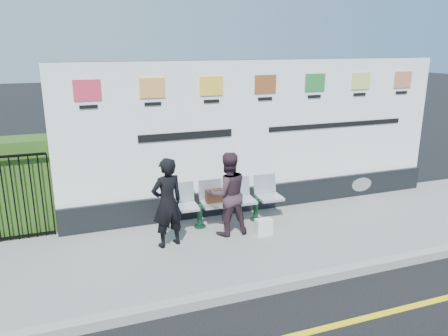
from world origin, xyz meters
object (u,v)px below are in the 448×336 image
(billboard, at_px, (262,146))
(woman_left, at_px, (167,203))
(bench, at_px, (228,212))
(woman_right, at_px, (228,194))

(billboard, relative_size, woman_left, 5.21)
(woman_left, bearing_deg, billboard, -168.90)
(billboard, distance_m, woman_left, 2.56)
(bench, relative_size, woman_left, 1.39)
(bench, relative_size, woman_right, 1.41)
(billboard, distance_m, bench, 1.55)
(bench, bearing_deg, woman_left, -155.35)
(billboard, bearing_deg, woman_left, -153.28)
(woman_right, bearing_deg, billboard, -137.55)
(bench, xyz_separation_m, woman_left, (-1.28, -0.53, 0.54))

